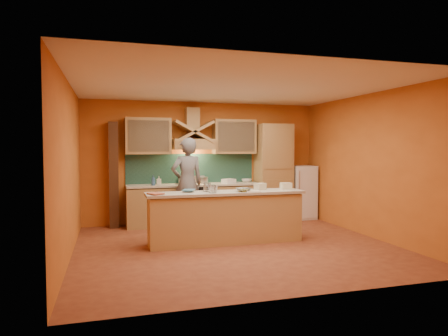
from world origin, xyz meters
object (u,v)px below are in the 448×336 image
object	(u,v)px
fridge	(301,192)
kitchen_scale	(214,189)
person	(187,183)
stove	(194,205)
mixing_bowl	(243,190)

from	to	relation	value
fridge	kitchen_scale	world-z (taller)	fridge
kitchen_scale	person	bearing A→B (deg)	110.18
stove	mixing_bowl	size ratio (longest dim) A/B	3.30
person	kitchen_scale	world-z (taller)	person
person	mixing_bowl	distance (m)	1.71
fridge	kitchen_scale	bearing A→B (deg)	-146.50
stove	person	world-z (taller)	person
stove	fridge	world-z (taller)	fridge
mixing_bowl	person	bearing A→B (deg)	115.85
stove	mixing_bowl	world-z (taller)	mixing_bowl
stove	mixing_bowl	bearing A→B (deg)	-75.78
fridge	mixing_bowl	xyz separation A→B (m)	(-2.19, -2.00, 0.33)
stove	person	size ratio (longest dim) A/B	0.46
stove	kitchen_scale	world-z (taller)	kitchen_scale
fridge	kitchen_scale	xyz separation A→B (m)	(-2.70, -1.78, 0.34)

